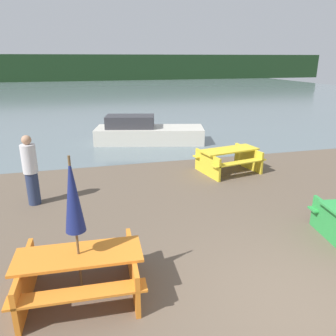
# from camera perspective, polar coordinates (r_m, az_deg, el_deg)

# --- Properties ---
(ground_plane) EXTENTS (60.00, 60.00, 0.00)m
(ground_plane) POSITION_cam_1_polar(r_m,az_deg,el_deg) (5.52, 22.68, -22.03)
(ground_plane) COLOR brown
(water) EXTENTS (60.00, 50.00, 0.00)m
(water) POSITION_cam_1_polar(r_m,az_deg,el_deg) (35.98, -9.95, 12.81)
(water) COLOR slate
(water) RESTS_ON ground_plane
(far_treeline) EXTENTS (80.00, 1.60, 4.00)m
(far_treeline) POSITION_cam_1_polar(r_m,az_deg,el_deg) (55.79, -11.90, 16.74)
(far_treeline) COLOR #193319
(far_treeline) RESTS_ON water
(picnic_table_orange) EXTENTS (1.92, 1.46, 0.72)m
(picnic_table_orange) POSITION_cam_1_polar(r_m,az_deg,el_deg) (5.33, -15.06, -16.69)
(picnic_table_orange) COLOR orange
(picnic_table_orange) RESTS_ON ground_plane
(picnic_table_yellow) EXTENTS (2.08, 1.71, 0.75)m
(picnic_table_yellow) POSITION_cam_1_polar(r_m,az_deg,el_deg) (10.58, 10.52, 1.77)
(picnic_table_yellow) COLOR yellow
(picnic_table_yellow) RESTS_ON ground_plane
(umbrella_navy) EXTENTS (0.29, 0.29, 2.24)m
(umbrella_navy) POSITION_cam_1_polar(r_m,az_deg,el_deg) (4.75, -16.27, -4.64)
(umbrella_navy) COLOR brown
(umbrella_navy) RESTS_ON ground_plane
(boat) EXTENTS (4.78, 2.53, 1.17)m
(boat) POSITION_cam_1_polar(r_m,az_deg,el_deg) (14.13, -3.86, 6.20)
(boat) COLOR beige
(boat) RESTS_ON water
(person) EXTENTS (0.35, 0.35, 1.75)m
(person) POSITION_cam_1_polar(r_m,az_deg,el_deg) (8.61, -22.81, -0.39)
(person) COLOR #283351
(person) RESTS_ON ground_plane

